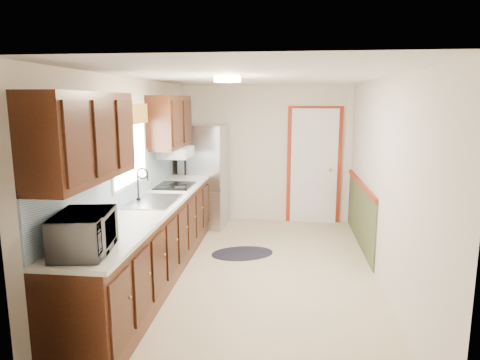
# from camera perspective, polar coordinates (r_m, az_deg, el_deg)

# --- Properties ---
(room_shell) EXTENTS (3.20, 5.20, 2.52)m
(room_shell) POSITION_cam_1_polar(r_m,az_deg,el_deg) (5.12, 2.01, 0.08)
(room_shell) COLOR #C6B28C
(room_shell) RESTS_ON ground
(kitchen_run) EXTENTS (0.63, 4.00, 2.20)m
(kitchen_run) POSITION_cam_1_polar(r_m,az_deg,el_deg) (5.16, -12.12, -4.49)
(kitchen_run) COLOR #34170B
(kitchen_run) RESTS_ON ground
(back_wall_trim) EXTENTS (1.12, 2.30, 2.08)m
(back_wall_trim) POSITION_cam_1_polar(r_m,az_deg,el_deg) (7.36, 11.03, 0.63)
(back_wall_trim) COLOR maroon
(back_wall_trim) RESTS_ON ground
(ceiling_fixture) EXTENTS (0.30, 0.30, 0.06)m
(ceiling_fixture) POSITION_cam_1_polar(r_m,az_deg,el_deg) (4.87, -1.70, 13.27)
(ceiling_fixture) COLOR #FFD88C
(ceiling_fixture) RESTS_ON room_shell
(microwave) EXTENTS (0.42, 0.64, 0.40)m
(microwave) POSITION_cam_1_polar(r_m,az_deg,el_deg) (3.59, -20.13, -6.10)
(microwave) COLOR white
(microwave) RESTS_ON kitchen_run
(refrigerator) EXTENTS (0.77, 0.75, 1.73)m
(refrigerator) POSITION_cam_1_polar(r_m,az_deg,el_deg) (7.31, -4.79, 0.55)
(refrigerator) COLOR #B7B7BC
(refrigerator) RESTS_ON ground
(rug) EXTENTS (1.01, 0.81, 0.01)m
(rug) POSITION_cam_1_polar(r_m,az_deg,el_deg) (6.12, 0.32, -9.75)
(rug) COLOR black
(rug) RESTS_ON ground
(cooktop) EXTENTS (0.49, 0.59, 0.02)m
(cooktop) POSITION_cam_1_polar(r_m,az_deg,el_deg) (6.09, -8.70, -0.75)
(cooktop) COLOR black
(cooktop) RESTS_ON kitchen_run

